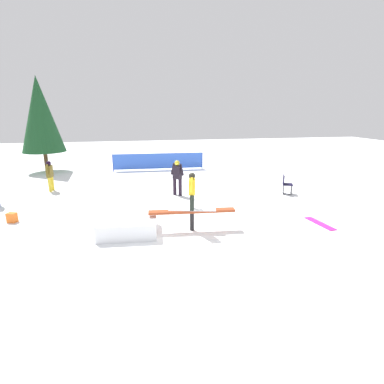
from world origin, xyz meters
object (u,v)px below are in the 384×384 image
at_px(rail_feature, 192,213).
at_px(bystander_brown, 50,174).
at_px(main_rider_on_rail, 192,193).
at_px(folding_chair, 286,185).
at_px(loose_snowboard_magenta, 320,223).
at_px(bystander_black, 177,176).
at_px(pine_tree_far, 40,115).
at_px(backpack_on_snow, 12,218).

height_order(rail_feature, bystander_brown, bystander_brown).
distance_m(main_rider_on_rail, folding_chair, 6.27).
xyz_separation_m(bystander_brown, loose_snowboard_magenta, (10.17, -6.48, -0.81)).
xyz_separation_m(bystander_black, pine_tree_far, (-7.32, 7.01, 2.61)).
height_order(bystander_brown, pine_tree_far, pine_tree_far).
bearing_deg(bystander_brown, loose_snowboard_magenta, -111.11).
bearing_deg(folding_chair, backpack_on_snow, 121.77).
bearing_deg(folding_chair, bystander_brown, 100.12).
relative_size(folding_chair, backpack_on_snow, 2.59).
relative_size(bystander_brown, pine_tree_far, 0.25).
xyz_separation_m(main_rider_on_rail, bystander_black, (0.16, 4.22, -0.37)).
distance_m(rail_feature, bystander_brown, 8.41).
height_order(main_rider_on_rail, backpack_on_snow, main_rider_on_rail).
xyz_separation_m(folding_chair, backpack_on_snow, (-11.21, -1.50, -0.24)).
height_order(folding_chair, pine_tree_far, pine_tree_far).
bearing_deg(rail_feature, loose_snowboard_magenta, 0.61).
xyz_separation_m(rail_feature, folding_chair, (5.18, 3.44, -0.18)).
xyz_separation_m(bystander_black, loose_snowboard_magenta, (4.29, -4.54, -0.90)).
xyz_separation_m(main_rider_on_rail, backpack_on_snow, (-6.03, 1.93, -1.11)).
relative_size(loose_snowboard_magenta, pine_tree_far, 0.23).
xyz_separation_m(bystander_brown, pine_tree_far, (-1.44, 5.07, 2.70)).
bearing_deg(bystander_brown, folding_chair, -92.62).
bearing_deg(pine_tree_far, rail_feature, -57.51).
relative_size(folding_chair, pine_tree_far, 0.15).
relative_size(bystander_black, bystander_brown, 1.10).
bearing_deg(folding_chair, loose_snowboard_magenta, -166.86).
relative_size(main_rider_on_rail, bystander_black, 0.96).
bearing_deg(folding_chair, rail_feature, 147.71).
xyz_separation_m(loose_snowboard_magenta, pine_tree_far, (-11.60, 11.55, 3.51)).
distance_m(bystander_brown, loose_snowboard_magenta, 12.08).
relative_size(main_rider_on_rail, backpack_on_snow, 4.55).
bearing_deg(loose_snowboard_magenta, pine_tree_far, -141.66).
relative_size(bystander_black, folding_chair, 1.84).
bearing_deg(loose_snowboard_magenta, main_rider_on_rail, -100.89).
bearing_deg(pine_tree_far, loose_snowboard_magenta, -44.87).
relative_size(bystander_brown, backpack_on_snow, 4.31).
bearing_deg(rail_feature, pine_tree_far, 127.20).
height_order(main_rider_on_rail, loose_snowboard_magenta, main_rider_on_rail).
bearing_deg(pine_tree_far, main_rider_on_rail, -57.51).
height_order(loose_snowboard_magenta, folding_chair, folding_chair).
height_order(rail_feature, backpack_on_snow, rail_feature).
bearing_deg(rail_feature, main_rider_on_rail, 0.00).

